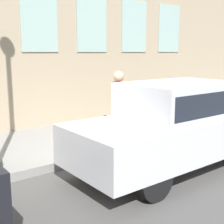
% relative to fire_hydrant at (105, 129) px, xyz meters
% --- Properties ---
extents(ground_plane, '(80.00, 80.00, 0.00)m').
position_rel_fire_hydrant_xyz_m(ground_plane, '(-0.56, 0.45, -0.53)').
color(ground_plane, '#514F4C').
extents(sidewalk, '(3.11, 60.00, 0.18)m').
position_rel_fire_hydrant_xyz_m(sidewalk, '(0.99, 0.45, -0.44)').
color(sidewalk, gray).
rests_on(sidewalk, ground_plane).
extents(fire_hydrant, '(0.29, 0.42, 0.69)m').
position_rel_fire_hydrant_xyz_m(fire_hydrant, '(0.00, 0.00, 0.00)').
color(fire_hydrant, gray).
rests_on(fire_hydrant, sidewalk).
extents(person, '(0.42, 0.28, 1.74)m').
position_rel_fire_hydrant_xyz_m(person, '(0.19, -0.57, 0.70)').
color(person, '#726651').
rests_on(person, sidewalk).
extents(parked_car_silver_near, '(1.82, 4.86, 1.79)m').
position_rel_fire_hydrant_xyz_m(parked_car_silver_near, '(-1.88, -0.52, 0.44)').
color(parked_car_silver_near, black).
rests_on(parked_car_silver_near, ground_plane).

